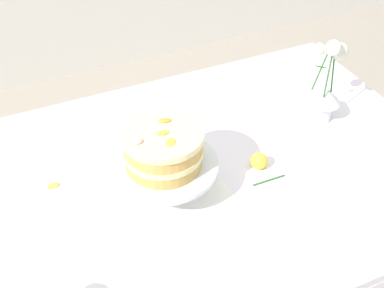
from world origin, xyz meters
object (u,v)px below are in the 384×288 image
(cake_stand, at_px, (164,168))
(flower_vase, at_px, (326,88))
(fallen_rose, at_px, (259,161))
(dining_table, at_px, (212,195))
(layer_cake, at_px, (163,148))

(cake_stand, distance_m, flower_vase, 0.59)
(cake_stand, relative_size, fallen_rose, 2.84)
(dining_table, distance_m, flower_vase, 0.49)
(cake_stand, height_order, layer_cake, layer_cake)
(dining_table, relative_size, cake_stand, 4.83)
(fallen_rose, bearing_deg, layer_cake, 174.52)
(flower_vase, relative_size, fallen_rose, 2.93)
(flower_vase, bearing_deg, dining_table, -168.59)
(cake_stand, height_order, fallen_rose, cake_stand)
(cake_stand, xyz_separation_m, flower_vase, (0.58, 0.09, 0.04))
(dining_table, bearing_deg, flower_vase, 11.41)
(layer_cake, height_order, flower_vase, flower_vase)
(layer_cake, relative_size, flower_vase, 0.71)
(dining_table, distance_m, fallen_rose, 0.18)
(dining_table, height_order, flower_vase, flower_vase)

